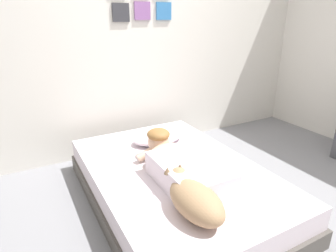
% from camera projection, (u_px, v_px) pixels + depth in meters
% --- Properties ---
extents(ground_plane, '(12.91, 12.91, 0.00)m').
position_uv_depth(ground_plane, '(223.00, 212.00, 2.33)').
color(ground_plane, gray).
extents(back_wall, '(4.46, 0.12, 2.50)m').
position_uv_depth(back_wall, '(141.00, 41.00, 3.17)').
color(back_wall, silver).
rests_on(back_wall, ground).
extents(bed, '(1.32, 1.99, 0.33)m').
position_uv_depth(bed, '(174.00, 184.00, 2.42)').
color(bed, '#4C4742').
rests_on(bed, ground).
extents(pillow, '(0.52, 0.32, 0.11)m').
position_uv_depth(pillow, '(158.00, 137.00, 2.82)').
color(pillow, silver).
rests_on(pillow, bed).
extents(person_lying, '(0.43, 0.92, 0.27)m').
position_uv_depth(person_lying, '(180.00, 164.00, 2.20)').
color(person_lying, silver).
rests_on(person_lying, bed).
extents(dog, '(0.26, 0.57, 0.21)m').
position_uv_depth(dog, '(194.00, 198.00, 1.79)').
color(dog, '#9E7A56').
rests_on(dog, bed).
extents(coffee_cup, '(0.12, 0.09, 0.07)m').
position_uv_depth(coffee_cup, '(162.00, 141.00, 2.77)').
color(coffee_cup, teal).
rests_on(coffee_cup, bed).
extents(cell_phone, '(0.07, 0.14, 0.01)m').
position_uv_depth(cell_phone, '(178.00, 172.00, 2.28)').
color(cell_phone, black).
rests_on(cell_phone, bed).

